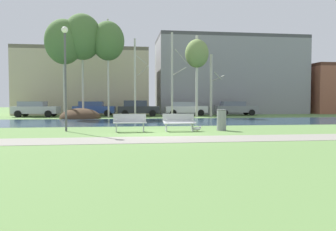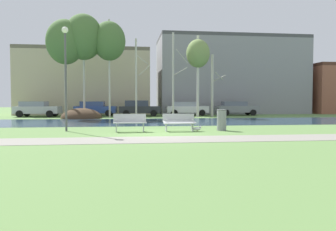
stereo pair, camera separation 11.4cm
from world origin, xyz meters
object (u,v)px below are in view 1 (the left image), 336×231
Objects in this scene: streetlamp at (65,61)px; parked_wagon_fourth_white at (185,108)px; bench_left at (130,122)px; parked_suv_fifth_grey at (235,108)px; bench_right at (179,122)px; seagull at (197,129)px; parked_van_nearest_silver at (36,109)px; parked_sedan_second_blue at (94,108)px; parked_hatch_third_dark at (138,108)px; trash_bin at (222,120)px.

streetlamp is 1.17× the size of parked_wagon_fourth_white.
parked_suv_fifth_grey reaches higher than bench_left.
bench_right is 17.63m from parked_wagon_fourth_white.
parked_van_nearest_silver reaches higher than seagull.
seagull is 0.11× the size of parked_suv_fifth_grey.
parked_sedan_second_blue is (-3.47, 17.33, 0.31)m from bench_left.
parked_van_nearest_silver is at bearing -178.11° from parked_hatch_third_dark.
parked_hatch_third_dark reaches higher than seagull.
bench_right is (2.43, 0.00, 0.00)m from bench_left.
streetlamp reaches higher than trash_bin.
bench_right is 19.82m from parked_van_nearest_silver.
parked_van_nearest_silver is 1.01× the size of parked_sedan_second_blue.
parked_van_nearest_silver is (-11.28, 16.30, 0.31)m from bench_right.
bench_left is 16.66m from parked_hatch_third_dark.
bench_right reaches higher than seagull.
parked_hatch_third_dark is at bearing -172.59° from parked_wagon_fourth_white.
parked_sedan_second_blue is (-8.11, 17.20, 0.23)m from trash_bin.
trash_bin is (4.64, 0.14, 0.08)m from bench_left.
seagull is 7.31m from streetlamp.
streetlamp reaches higher than parked_wagon_fourth_white.
parked_suv_fifth_grey is (8.88, 17.09, 0.31)m from bench_right.
bench_left is at bearing -93.32° from parked_hatch_third_dark.
parked_sedan_second_blue is (5.38, 1.03, -0.00)m from parked_van_nearest_silver.
parked_wagon_fourth_white is at bearing 78.51° from bench_right.
parked_hatch_third_dark reaches higher than parked_wagon_fourth_white.
bench_right is 6.35m from streetlamp.
streetlamp is (-5.56, 0.68, 2.98)m from bench_right.
bench_left is 0.38× the size of parked_sedan_second_blue.
seagull is at bearing -98.52° from parked_wagon_fourth_white.
parked_sedan_second_blue is at bearing 101.32° from bench_left.
bench_left is at bearing -123.50° from parked_suv_fifth_grey.
seagull is 0.11× the size of parked_sedan_second_blue.
streetlamp is (-6.47, 0.78, 3.32)m from seagull.
parked_van_nearest_silver is at bearing 118.51° from bench_left.
parked_hatch_third_dark is 0.95× the size of parked_wagon_fourth_white.
bench_left reaches higher than seagull.
parked_wagon_fourth_white reaches higher than bench_right.
parked_hatch_third_dark is (-1.46, 16.62, 0.35)m from bench_right.
parked_hatch_third_dark is at bearing 86.68° from bench_left.
parked_van_nearest_silver reaches higher than bench_left.
bench_left is at bearing -78.68° from parked_sedan_second_blue.
parked_wagon_fourth_white is at bearing 85.68° from trash_bin.
trash_bin is 17.18m from parked_wagon_fourth_white.
parked_wagon_fourth_white reaches higher than bench_left.
parked_sedan_second_blue is 4.49m from parked_hatch_third_dark.
bench_right is at bearing -101.49° from parked_wagon_fourth_white.
seagull is (-1.31, -0.25, -0.42)m from trash_bin.
streetlamp is 1.16× the size of parked_suv_fifth_grey.
streetlamp is at bearing 173.07° from bench_right.
parked_wagon_fourth_white is (2.60, 17.38, 0.64)m from seagull.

